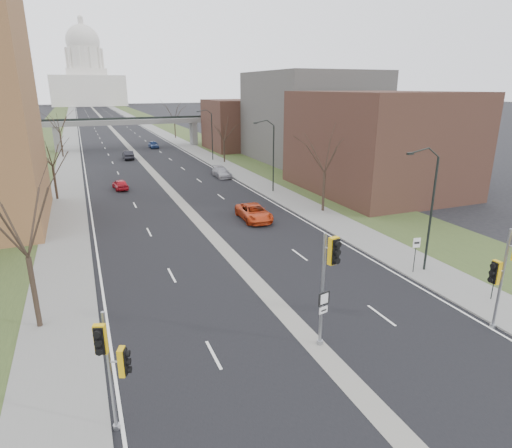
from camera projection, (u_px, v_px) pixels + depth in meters
ground at (324, 355)px, 20.90m from camera, size 700.00×700.00×0.00m
road_surface at (107, 124)px, 153.10m from camera, size 20.00×600.00×0.01m
median_strip at (107, 124)px, 153.10m from camera, size 1.20×600.00×0.02m
sidewalk_right at (141, 122)px, 157.41m from camera, size 4.00×600.00×0.12m
sidewalk_left at (71, 124)px, 148.76m from camera, size 4.00×600.00×0.12m
grass_verge_right at (158, 122)px, 159.57m from camera, size 8.00×600.00×0.10m
grass_verge_left at (52, 125)px, 146.60m from camera, size 8.00×600.00×0.10m
commercial_block_near at (378, 142)px, 52.39m from camera, size 16.00×20.00×12.00m
commercial_block_mid at (311, 117)px, 74.53m from camera, size 18.00×22.00×15.00m
commercial_block_far at (243, 125)px, 88.99m from camera, size 14.00×14.00×10.00m
pedestrian_bridge at (128, 125)px, 89.93m from camera, size 34.00×3.00×6.45m
capitol at (87, 78)px, 297.25m from camera, size 48.00×42.00×55.75m
streetlight_near at (427, 175)px, 28.02m from camera, size 2.61×0.20×8.70m
streetlight_mid at (267, 136)px, 50.94m from camera, size 2.61×0.20×8.70m
streetlight_far at (207, 121)px, 73.85m from camera, size 2.61×0.20×8.70m
tree_left_a at (20, 210)px, 21.24m from camera, size 7.20×7.20×9.40m
tree_left_b at (50, 146)px, 47.81m from camera, size 6.75×6.75×8.81m
tree_left_c at (58, 118)px, 77.52m from camera, size 7.65×7.65×9.99m
tree_right_a at (326, 148)px, 42.95m from camera, size 7.20×7.20×9.40m
tree_right_b at (224, 128)px, 72.28m from camera, size 6.30×6.30×8.22m
tree_right_c at (174, 110)px, 107.16m from camera, size 7.65×7.65×9.99m
signal_pole_left at (112, 358)px, 15.20m from camera, size 1.14×0.84×5.04m
signal_pole_median at (328, 271)px, 20.23m from camera, size 0.74×1.00×5.98m
signal_pole_right at (505, 267)px, 21.87m from camera, size 0.99×1.00×5.67m
speed_limit_sign at (416, 249)px, 29.47m from camera, size 0.54×0.13×2.53m
warning_sign at (494, 279)px, 25.74m from camera, size 0.76×0.29×2.04m
car_left_near at (120, 184)px, 54.50m from camera, size 1.95×3.99×1.31m
car_left_far at (128, 155)px, 77.40m from camera, size 1.68×4.72×1.55m
car_right_near at (254, 212)px, 41.89m from camera, size 2.78×5.61×1.53m
car_right_mid at (222, 172)px, 61.92m from camera, size 1.99×4.88×1.42m
car_right_far at (153, 145)px, 91.50m from camera, size 1.83×4.38×1.48m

